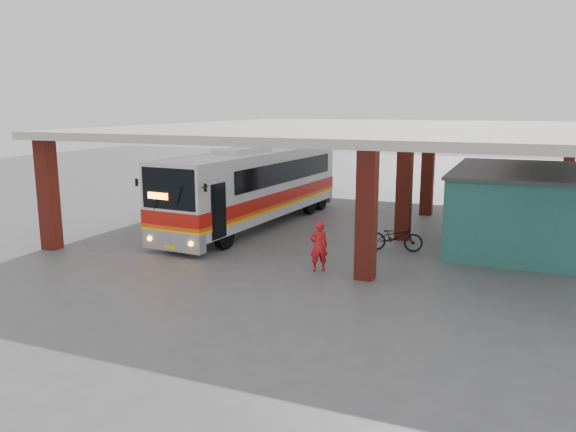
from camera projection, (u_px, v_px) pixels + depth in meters
The scene contains 8 objects.
ground at pixel (311, 249), 22.31m from camera, with size 90.00×90.00×0.00m, color #515154.
brick_columns at pixel (379, 181), 25.86m from camera, with size 20.10×21.60×4.35m.
canopy_roof at pixel (369, 128), 27.12m from camera, with size 21.00×23.00×0.30m, color beige.
shop_building at pixel (519, 207), 22.76m from camera, with size 5.20×8.20×3.11m.
coach_bus at pixel (255, 186), 26.32m from camera, with size 3.51×13.02×3.75m.
motorcycle at pixel (395, 237), 21.84m from camera, with size 0.75×2.15×1.13m, color black.
pedestrian at pixel (319, 246), 19.13m from camera, with size 0.64×0.42×1.75m, color red.
red_chair at pixel (463, 218), 26.43m from camera, with size 0.56×0.56×0.87m.
Camera 1 is at (7.56, -20.29, 5.58)m, focal length 35.00 mm.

